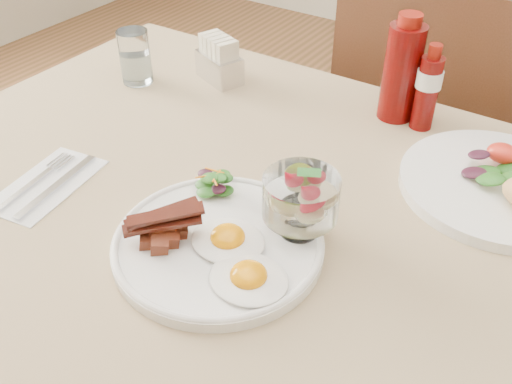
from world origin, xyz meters
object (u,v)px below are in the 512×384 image
object	(u,v)px
chair_far	(426,142)
ketchup_bottle	(402,71)
hot_sauce_bottle	(427,89)
main_plate	(218,245)
sugar_caddy	(219,62)
water_glass	(135,60)
table	(287,261)
fruit_cup	(301,197)
second_plate	(511,188)

from	to	relation	value
chair_far	ketchup_bottle	distance (m)	0.45
hot_sauce_bottle	main_plate	bearing A→B (deg)	-103.56
sugar_caddy	water_glass	size ratio (longest dim) A/B	1.07
hot_sauce_bottle	table	bearing A→B (deg)	-100.75
table	fruit_cup	world-z (taller)	fruit_cup
main_plate	chair_far	bearing A→B (deg)	86.76
ketchup_bottle	fruit_cup	bearing A→B (deg)	-86.67
fruit_cup	main_plate	bearing A→B (deg)	-135.79
chair_far	ketchup_bottle	bearing A→B (deg)	-87.73
fruit_cup	ketchup_bottle	size ratio (longest dim) A/B	0.53
chair_far	second_plate	xyz separation A→B (m)	(0.25, -0.45, 0.25)
table	ketchup_bottle	xyz separation A→B (m)	(0.01, 0.35, 0.18)
fruit_cup	water_glass	size ratio (longest dim) A/B	0.97
ketchup_bottle	sugar_caddy	world-z (taller)	ketchup_bottle
hot_sauce_bottle	sugar_caddy	world-z (taller)	hot_sauce_bottle
main_plate	fruit_cup	bearing A→B (deg)	44.21
fruit_cup	hot_sauce_bottle	size ratio (longest dim) A/B	0.66
fruit_cup	second_plate	size ratio (longest dim) A/B	0.34
fruit_cup	sugar_caddy	size ratio (longest dim) A/B	0.91
table	sugar_caddy	bearing A→B (deg)	139.28
second_plate	ketchup_bottle	distance (m)	0.28
sugar_caddy	table	bearing A→B (deg)	-19.53
chair_far	table	bearing A→B (deg)	-90.00
table	chair_far	xyz separation A→B (m)	(0.00, 0.66, -0.14)
second_plate	table	bearing A→B (deg)	-138.82
second_plate	water_glass	world-z (taller)	water_glass
ketchup_bottle	main_plate	bearing A→B (deg)	-96.99
second_plate	ketchup_bottle	bearing A→B (deg)	150.60
chair_far	water_glass	size ratio (longest dim) A/B	8.93
fruit_cup	water_glass	xyz separation A→B (m)	(-0.51, 0.23, -0.03)
main_plate	fruit_cup	xyz separation A→B (m)	(0.08, 0.08, 0.06)
fruit_cup	sugar_caddy	xyz separation A→B (m)	(-0.37, 0.32, -0.03)
chair_far	hot_sauce_bottle	bearing A→B (deg)	-78.67
main_plate	hot_sauce_bottle	distance (m)	0.47
main_plate	ketchup_bottle	size ratio (longest dim) A/B	1.48
fruit_cup	ketchup_bottle	bearing A→B (deg)	93.33
main_plate	hot_sauce_bottle	size ratio (longest dim) A/B	1.83
table	main_plate	distance (m)	0.15
second_plate	hot_sauce_bottle	xyz separation A→B (m)	(-0.18, 0.12, 0.05)
water_glass	second_plate	bearing A→B (deg)	1.76
hot_sauce_bottle	water_glass	xyz separation A→B (m)	(-0.54, -0.15, -0.03)
second_plate	ketchup_bottle	size ratio (longest dim) A/B	1.58
second_plate	ketchup_bottle	xyz separation A→B (m)	(-0.24, 0.13, 0.07)
hot_sauce_bottle	ketchup_bottle	bearing A→B (deg)	170.55
fruit_cup	hot_sauce_bottle	bearing A→B (deg)	85.40
table	second_plate	bearing A→B (deg)	41.18
table	main_plate	world-z (taller)	main_plate
chair_far	second_plate	bearing A→B (deg)	-60.97
ketchup_bottle	second_plate	bearing A→B (deg)	-29.40
ketchup_bottle	table	bearing A→B (deg)	-92.04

